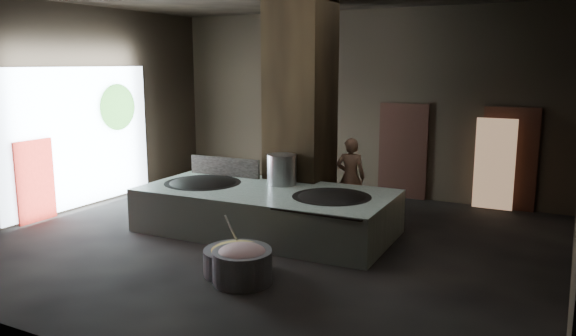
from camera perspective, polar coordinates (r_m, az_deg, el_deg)
The scene contains 26 objects.
floor at distance 10.49m, azimuth -1.94°, elevation -7.62°, with size 10.00×9.00×0.10m, color black.
back_wall at distance 14.14m, azimuth 7.18°, elevation 6.55°, with size 10.00×0.10×4.50m, color black.
front_wall at distance 6.49m, azimuth -22.27°, elevation 1.10°, with size 10.00×0.10×4.50m, color black.
left_wall at distance 13.25m, azimuth -21.48°, elevation 5.64°, with size 0.10×9.00×4.50m, color black.
pillar at distance 11.83m, azimuth 1.28°, elevation 5.85°, with size 1.20×1.20×4.50m, color black.
hearth_platform at distance 10.89m, azimuth -2.24°, elevation -4.35°, with size 4.84×2.31×0.84m, color #B8CDBB.
platform_cap at distance 10.80m, azimuth -2.25°, elevation -2.33°, with size 4.73×2.27×0.03m, color black.
wok_left at distance 11.54m, azimuth -8.63°, elevation -1.92°, with size 1.53×1.53×0.42m, color black.
wok_left_rim at distance 11.53m, azimuth -8.64°, elevation -1.58°, with size 1.56×1.56×0.05m, color black.
wok_right at distance 10.27m, azimuth 4.45°, elevation -3.41°, with size 1.42×1.42×0.40m, color black.
wok_right_rim at distance 10.25m, azimuth 4.46°, elevation -3.03°, with size 1.45×1.45×0.05m, color black.
stock_pot at distance 11.18m, azimuth -0.64°, elevation -0.23°, with size 0.59×0.59×0.63m, color gray.
splash_guard at distance 12.13m, azimuth -6.45°, elevation 0.09°, with size 1.68×0.06×0.42m, color black.
cook at distance 11.99m, azimuth 6.36°, elevation -0.93°, with size 0.62×0.40×1.69m, color brown.
veg_basin at distance 8.88m, azimuth -5.13°, elevation -9.42°, with size 1.06×1.06×0.39m, color slate.
veg_fill at distance 8.83m, azimuth -5.15°, elevation -8.48°, with size 0.87×0.87×0.27m, color #9CB457.
ladle at distance 8.97m, azimuth -5.46°, elevation -6.84°, with size 0.03×0.03×0.84m, color gray.
meat_basin at distance 8.52m, azimuth -4.67°, elevation -9.95°, with size 0.89×0.89×0.49m, color slate.
meat_fill at distance 8.45m, azimuth -4.69°, elevation -8.65°, with size 0.74×0.74×0.28m, color #A66469.
doorway_near at distance 13.80m, azimuth 11.60°, elevation 1.51°, with size 1.18×0.08×2.38m, color black.
doorway_near_glow at distance 13.85m, azimuth 11.85°, elevation 1.33°, with size 0.81×0.04×1.92m, color #8C6647.
doorway_far at distance 13.35m, azimuth 21.53°, elevation 0.68°, with size 1.18×0.08×2.38m, color black.
doorway_far_glow at distance 13.10m, azimuth 20.24°, elevation 0.37°, with size 0.85×0.04×2.01m, color #8C6647.
left_opening at distance 13.37m, azimuth -20.36°, elevation 2.94°, with size 0.04×4.20×3.10m, color white.
pavilion_sliver at distance 12.61m, azimuth -24.29°, elevation -1.22°, with size 0.05×0.90×1.70m, color maroon.
tree_silhouette at distance 14.00m, azimuth -16.90°, elevation 5.94°, with size 0.28×1.10×1.10m, color #194714.
Camera 1 is at (4.92, -8.66, 3.24)m, focal length 35.00 mm.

